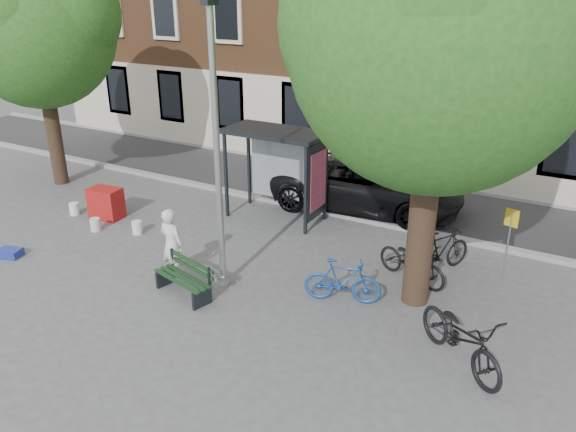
% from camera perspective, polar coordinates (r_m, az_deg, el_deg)
% --- Properties ---
extents(ground, '(90.00, 90.00, 0.00)m').
position_cam_1_polar(ground, '(13.00, -6.55, -6.95)').
color(ground, '#4C4C4F').
rests_on(ground, ground).
extents(road, '(40.00, 4.00, 0.01)m').
position_cam_1_polar(road, '(18.55, 6.18, 2.40)').
color(road, '#28282B').
rests_on(road, ground).
extents(curb_near, '(40.00, 0.25, 0.12)m').
position_cam_1_polar(curb_near, '(16.83, 3.43, 0.54)').
color(curb_near, gray).
rests_on(curb_near, ground).
extents(curb_far, '(40.00, 0.25, 0.12)m').
position_cam_1_polar(curb_far, '(20.28, 8.49, 4.24)').
color(curb_far, gray).
rests_on(curb_far, ground).
extents(lamppost, '(0.28, 0.35, 6.11)m').
position_cam_1_polar(lamppost, '(11.88, -7.14, 4.81)').
color(lamppost, '#9EA0A3').
rests_on(lamppost, ground).
extents(tree_right, '(5.76, 5.60, 8.20)m').
position_cam_1_polar(tree_right, '(10.81, 15.22, 17.82)').
color(tree_right, black).
rests_on(tree_right, ground).
extents(tree_left, '(5.18, 4.86, 7.40)m').
position_cam_1_polar(tree_left, '(19.83, -24.50, 17.38)').
color(tree_left, black).
rests_on(tree_left, ground).
extents(bus_shelter, '(2.85, 1.45, 2.62)m').
position_cam_1_polar(bus_shelter, '(15.74, 0.12, 6.16)').
color(bus_shelter, '#1E2328').
rests_on(bus_shelter, ground).
extents(painter, '(0.66, 0.46, 1.73)m').
position_cam_1_polar(painter, '(13.08, -11.74, -2.82)').
color(painter, silver).
rests_on(painter, ground).
extents(bench, '(1.61, 0.85, 0.79)m').
position_cam_1_polar(bench, '(12.57, -10.48, -6.38)').
color(bench, '#1E2328').
rests_on(bench, ground).
extents(bike_a, '(1.96, 1.26, 0.97)m').
position_cam_1_polar(bike_a, '(13.19, 12.49, -4.51)').
color(bike_a, black).
rests_on(bike_a, ground).
extents(bike_b, '(1.72, 0.96, 1.00)m').
position_cam_1_polar(bike_b, '(12.10, 5.59, -6.60)').
color(bike_b, navy).
rests_on(bike_b, ground).
extents(bike_c, '(2.21, 2.00, 1.16)m').
position_cam_1_polar(bike_c, '(10.62, 17.18, -11.64)').
color(bike_c, black).
rests_on(bike_c, ground).
extents(bike_d, '(1.31, 1.83, 1.09)m').
position_cam_1_polar(bike_d, '(13.70, 15.29, -3.45)').
color(bike_d, black).
rests_on(bike_d, ground).
extents(car_dark, '(5.92, 3.22, 1.58)m').
position_cam_1_polar(car_dark, '(17.05, 8.06, 3.26)').
color(car_dark, black).
rests_on(car_dark, ground).
extents(red_stand, '(0.97, 0.70, 0.90)m').
position_cam_1_polar(red_stand, '(17.14, -17.99, 1.24)').
color(red_stand, '#A01715').
rests_on(red_stand, ground).
extents(blue_crate, '(0.65, 0.55, 0.20)m').
position_cam_1_polar(blue_crate, '(15.77, -26.42, -3.38)').
color(blue_crate, navy).
rests_on(blue_crate, ground).
extents(bucket_a, '(0.31, 0.31, 0.36)m').
position_cam_1_polar(bucket_a, '(15.91, -15.07, -1.14)').
color(bucket_a, silver).
rests_on(bucket_a, ground).
extents(bucket_b, '(0.36, 0.36, 0.36)m').
position_cam_1_polar(bucket_b, '(17.79, -20.89, 0.68)').
color(bucket_b, white).
rests_on(bucket_b, ground).
extents(bucket_c, '(0.34, 0.34, 0.36)m').
position_cam_1_polar(bucket_c, '(16.44, -18.98, -0.83)').
color(bucket_c, silver).
rests_on(bucket_c, ground).
extents(notice_sign, '(0.30, 0.11, 1.79)m').
position_cam_1_polar(notice_sign, '(13.42, 21.60, -1.43)').
color(notice_sign, '#9EA0A3').
rests_on(notice_sign, ground).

